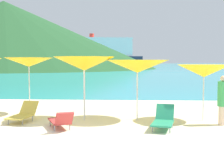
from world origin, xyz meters
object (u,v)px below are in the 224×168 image
at_px(umbrella_2, 84,64).
at_px(lounge_chair_1, 61,120).
at_px(umbrella_4, 204,71).
at_px(lounge_chair_0, 23,114).
at_px(beachgoer_0, 223,99).
at_px(umbrella_3, 137,66).
at_px(umbrella_1, 29,62).
at_px(lounge_chair_3, 163,120).
at_px(cruise_ship, 102,53).

height_order(umbrella_2, lounge_chair_1, umbrella_2).
bearing_deg(umbrella_4, lounge_chair_0, -174.81).
distance_m(umbrella_2, beachgoer_0, 5.01).
distance_m(umbrella_4, lounge_chair_1, 5.41).
bearing_deg(umbrella_3, umbrella_2, -174.73).
bearing_deg(umbrella_4, umbrella_1, 171.78).
bearing_deg(lounge_chair_1, beachgoer_0, 166.38).
bearing_deg(umbrella_1, umbrella_4, -8.22).
height_order(umbrella_1, umbrella_4, umbrella_1).
relative_size(umbrella_1, lounge_chair_3, 1.55).
xyz_separation_m(umbrella_1, cruise_ship, (-16.62, 224.27, 6.96)).
bearing_deg(lounge_chair_0, lounge_chair_1, -27.32).
bearing_deg(umbrella_4, umbrella_2, -178.10).
relative_size(umbrella_1, beachgoer_0, 1.38).
bearing_deg(umbrella_1, umbrella_2, -24.89).
height_order(lounge_chair_3, beachgoer_0, beachgoer_0).
height_order(umbrella_1, umbrella_2, umbrella_2).
bearing_deg(lounge_chair_1, umbrella_4, 175.92).
relative_size(umbrella_2, lounge_chair_3, 1.66).
relative_size(umbrella_3, beachgoer_0, 1.50).
relative_size(umbrella_2, lounge_chair_0, 1.62).
distance_m(umbrella_1, umbrella_4, 6.84).
bearing_deg(lounge_chair_1, lounge_chair_0, -59.72).
relative_size(umbrella_4, lounge_chair_0, 1.34).
distance_m(umbrella_2, cruise_ship, 226.30).
bearing_deg(umbrella_1, beachgoer_0, -13.70).
height_order(umbrella_4, cruise_ship, cruise_ship).
xyz_separation_m(beachgoer_0, cruise_ship, (-23.86, 226.03, 8.21)).
height_order(umbrella_1, lounge_chair_3, umbrella_1).
distance_m(umbrella_3, lounge_chair_0, 4.47).
xyz_separation_m(umbrella_1, lounge_chair_1, (1.88, -2.74, -1.84)).
bearing_deg(umbrella_2, umbrella_3, 5.27).
bearing_deg(beachgoer_0, lounge_chair_1, 21.28).
xyz_separation_m(umbrella_4, lounge_chair_1, (-4.88, -1.76, -1.53)).
bearing_deg(lounge_chair_0, beachgoer_0, 6.88).
distance_m(umbrella_3, lounge_chair_1, 3.49).
xyz_separation_m(umbrella_3, cruise_ship, (-20.98, 225.21, 7.11)).
relative_size(umbrella_3, umbrella_4, 1.24).
bearing_deg(lounge_chair_3, beachgoer_0, 32.51).
xyz_separation_m(umbrella_1, umbrella_2, (2.42, -1.12, -0.05)).
distance_m(umbrella_1, umbrella_3, 4.46).
relative_size(umbrella_4, beachgoer_0, 1.22).
bearing_deg(lounge_chair_0, umbrella_3, 17.19).
relative_size(lounge_chair_3, beachgoer_0, 0.89).
bearing_deg(umbrella_3, lounge_chair_1, -144.07).
bearing_deg(umbrella_3, beachgoer_0, -15.95).
bearing_deg(beachgoer_0, umbrella_4, -48.04).
relative_size(umbrella_1, umbrella_3, 0.92).
height_order(umbrella_1, cruise_ship, cruise_ship).
bearing_deg(umbrella_3, umbrella_1, 167.80).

